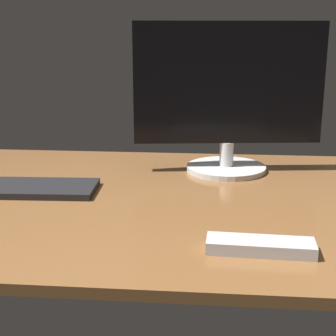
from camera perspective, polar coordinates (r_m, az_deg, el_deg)
desk at (r=112.66cm, az=2.14°, el=-3.85°), size 140.00×84.00×2.00cm
monitor at (r=130.70cm, az=6.87°, el=8.10°), size 48.56×21.03×38.41cm
keyboard at (r=122.24cm, az=-17.52°, el=-2.16°), size 40.47×14.83×1.50cm
tv_remote at (r=86.60cm, az=10.46°, el=-8.71°), size 18.36×6.32×2.16cm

